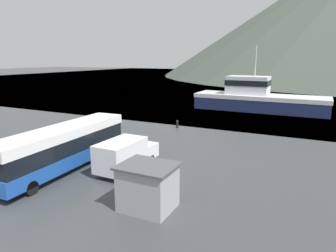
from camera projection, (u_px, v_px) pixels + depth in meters
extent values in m
plane|color=#475B6B|center=(282.00, 75.00, 141.91)|extent=(240.00, 240.00, 0.00)
cube|color=#194799|center=(65.00, 158.00, 22.17)|extent=(2.94, 11.91, 0.98)
cube|color=black|center=(64.00, 144.00, 21.93)|extent=(2.89, 11.68, 1.12)
cube|color=white|center=(63.00, 132.00, 21.73)|extent=(2.94, 11.91, 0.70)
cube|color=black|center=(111.00, 129.00, 27.27)|extent=(2.16, 0.15, 1.52)
cylinder|color=black|center=(89.00, 147.00, 26.39)|extent=(0.34, 0.91, 0.90)
cylinder|color=black|center=(110.00, 150.00, 25.55)|extent=(0.34, 0.91, 0.90)
cylinder|color=black|center=(6.00, 182.00, 19.01)|extent=(0.34, 0.91, 0.90)
cylinder|color=black|center=(31.00, 188.00, 18.16)|extent=(0.34, 0.91, 0.90)
cube|color=silver|center=(121.00, 155.00, 21.56)|extent=(2.22, 4.02, 2.00)
cube|color=silver|center=(142.00, 150.00, 24.13)|extent=(2.17, 1.75, 1.10)
cube|color=black|center=(136.00, 142.00, 23.21)|extent=(1.82, 0.09, 0.70)
cylinder|color=black|center=(131.00, 156.00, 24.48)|extent=(0.23, 0.70, 0.70)
cylinder|color=black|center=(151.00, 159.00, 23.63)|extent=(0.23, 0.70, 0.70)
cylinder|color=black|center=(103.00, 169.00, 21.43)|extent=(0.23, 0.70, 0.70)
cylinder|color=black|center=(125.00, 174.00, 20.57)|extent=(0.23, 0.70, 0.70)
cube|color=#19234C|center=(260.00, 103.00, 47.07)|extent=(19.96, 5.77, 2.49)
cube|color=silver|center=(260.00, 97.00, 46.86)|extent=(20.16, 5.83, 0.62)
cube|color=silver|center=(248.00, 85.00, 47.35)|extent=(6.41, 3.96, 2.83)
cube|color=black|center=(248.00, 83.00, 47.25)|extent=(6.54, 4.07, 0.85)
cylinder|color=#B2B2B7|center=(256.00, 61.00, 46.09)|extent=(0.20, 0.20, 4.71)
cube|color=teal|center=(28.00, 150.00, 25.74)|extent=(1.33, 1.08, 0.91)
cube|color=#1A5F86|center=(27.00, 144.00, 25.62)|extent=(1.47, 1.19, 0.10)
cube|color=#93999E|center=(148.00, 188.00, 16.39)|extent=(2.76, 2.34, 2.42)
cube|color=#4C4C51|center=(148.00, 166.00, 16.11)|extent=(3.04, 2.57, 0.12)
cube|color=black|center=(213.00, 99.00, 57.09)|extent=(6.16, 3.19, 1.00)
cylinder|color=black|center=(177.00, 125.00, 35.73)|extent=(0.28, 0.28, 0.67)
sphere|color=black|center=(177.00, 121.00, 35.63)|extent=(0.32, 0.32, 0.32)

